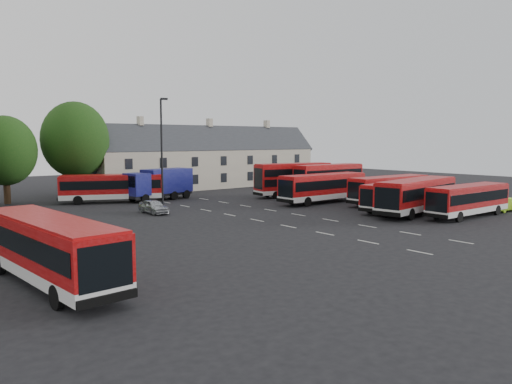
% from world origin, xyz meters
% --- Properties ---
extents(ground, '(140.00, 140.00, 0.00)m').
position_xyz_m(ground, '(0.00, 0.00, 0.00)').
color(ground, black).
rests_on(ground, ground).
extents(lane_markings, '(5.15, 33.80, 0.01)m').
position_xyz_m(lane_markings, '(2.50, 2.00, 0.01)').
color(lane_markings, beige).
rests_on(lane_markings, ground).
extents(terrace_houses, '(35.70, 7.13, 10.06)m').
position_xyz_m(terrace_houses, '(14.00, 30.00, 3.86)').
color(terrace_houses, beige).
rests_on(terrace_houses, ground).
extents(bus_row_a, '(10.31, 2.60, 2.90)m').
position_xyz_m(bus_row_a, '(15.93, -8.70, 1.74)').
color(bus_row_a, silver).
rests_on(bus_row_a, ground).
extents(bus_row_b, '(11.94, 4.29, 3.30)m').
position_xyz_m(bus_row_b, '(13.85, -4.76, 1.99)').
color(bus_row_b, silver).
rests_on(bus_row_b, ground).
extents(bus_row_c, '(10.18, 3.35, 2.82)m').
position_xyz_m(bus_row_c, '(14.25, -2.27, 1.70)').
color(bus_row_c, silver).
rests_on(bus_row_c, ground).
extents(bus_row_d, '(10.85, 2.84, 3.05)m').
position_xyz_m(bus_row_d, '(17.84, 1.20, 1.83)').
color(bus_row_d, silver).
rests_on(bus_row_d, ground).
extents(bus_row_e, '(11.32, 2.66, 3.20)m').
position_xyz_m(bus_row_e, '(13.33, 6.69, 1.92)').
color(bus_row_e, silver).
rests_on(bus_row_e, ground).
extents(bus_dd_south, '(9.81, 2.52, 4.00)m').
position_xyz_m(bus_dd_south, '(17.89, 10.04, 2.28)').
color(bus_dd_south, silver).
rests_on(bus_dd_south, ground).
extents(bus_dd_north, '(10.22, 3.95, 4.09)m').
position_xyz_m(bus_dd_north, '(15.05, 13.26, 2.33)').
color(bus_dd_north, silver).
rests_on(bus_dd_north, ground).
extents(bus_west, '(3.48, 11.73, 3.27)m').
position_xyz_m(bus_west, '(-20.01, -6.70, 1.97)').
color(bus_west, silver).
rests_on(bus_west, ground).
extents(bus_north, '(11.08, 6.72, 3.11)m').
position_xyz_m(bus_north, '(-4.72, 21.73, 1.87)').
color(bus_north, silver).
rests_on(bus_north, ground).
extents(box_truck, '(8.50, 3.92, 3.58)m').
position_xyz_m(box_truck, '(0.59, 20.46, 2.01)').
color(box_truck, black).
rests_on(box_truck, ground).
extents(silver_car, '(1.62, 3.92, 1.33)m').
position_xyz_m(silver_car, '(-5.06, 11.29, 0.67)').
color(silver_car, '#A9ADB1').
rests_on(silver_car, ground).
extents(lime_car, '(4.30, 1.73, 1.39)m').
position_xyz_m(lime_car, '(22.38, -9.07, 0.69)').
color(lime_car, '#8ACB1F').
rests_on(lime_car, ground).
extents(lamppost, '(0.76, 0.39, 10.96)m').
position_xyz_m(lamppost, '(-3.74, 11.87, 5.85)').
color(lamppost, black).
rests_on(lamppost, ground).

